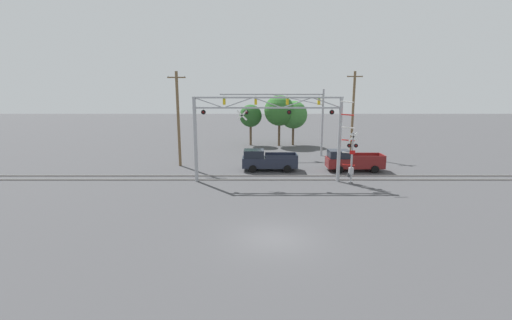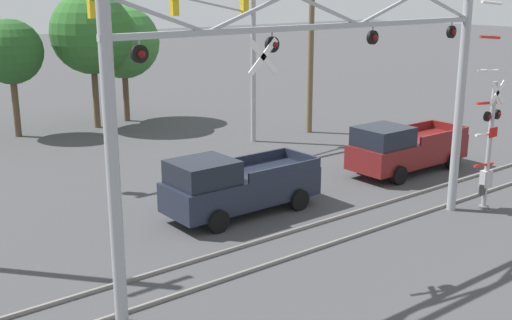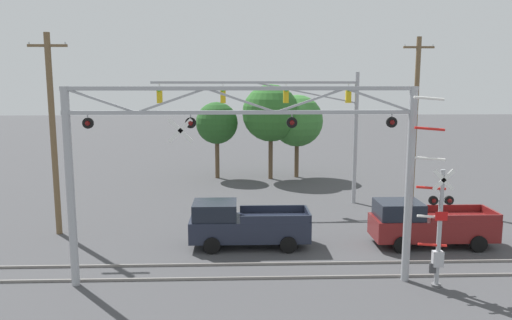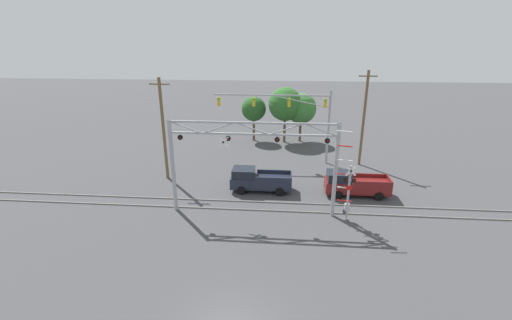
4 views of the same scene
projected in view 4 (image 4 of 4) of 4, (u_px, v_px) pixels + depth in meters
rail_track_near at (253, 210)px, 26.76m from camera, size 80.00×0.08×0.10m
rail_track_far at (255, 202)px, 28.11m from camera, size 80.00×0.08×0.10m
crossing_gantry at (252, 156)px, 24.97m from camera, size 12.41×0.30×7.16m
crossing_signal_mast at (347, 192)px, 24.61m from camera, size 1.60×0.35×6.85m
traffic_signal_span at (298, 112)px, 35.50m from camera, size 12.15×0.39×7.83m
pickup_truck_lead at (258, 180)px, 30.01m from camera, size 5.30×2.15×2.04m
pickup_truck_following at (354, 184)px, 29.18m from camera, size 5.40×2.15×2.04m
utility_pole_left at (163, 128)px, 31.43m from camera, size 1.80×0.28×9.53m
utility_pole_right at (364, 118)px, 34.93m from camera, size 1.80×0.28×9.84m
background_tree_beyond_span at (254, 109)px, 43.96m from camera, size 3.14×3.14×5.76m
background_tree_far_left_verge at (301, 109)px, 43.54m from camera, size 3.90×3.90×6.28m
background_tree_far_right_verge at (285, 104)px, 42.94m from camera, size 4.22×4.22×7.06m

